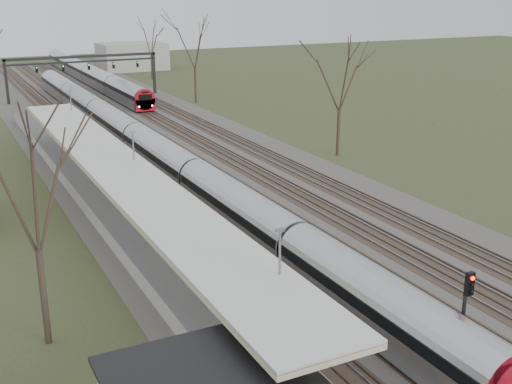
{
  "coord_description": "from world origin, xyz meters",
  "views": [
    {
      "loc": [
        -19.13,
        -6.43,
        15.03
      ],
      "look_at": [
        -0.66,
        29.94,
        2.0
      ],
      "focal_mm": 45.0,
      "sensor_mm": 36.0,
      "label": 1
    }
  ],
  "objects": [
    {
      "name": "canopy",
      "position": [
        -9.05,
        32.99,
        3.93
      ],
      "size": [
        4.1,
        50.0,
        3.11
      ],
      "color": "slate",
      "rests_on": "platform"
    },
    {
      "name": "signal_post",
      "position": [
        -0.75,
        10.74,
        2.72
      ],
      "size": [
        0.35,
        0.45,
        4.1
      ],
      "color": "black",
      "rests_on": "ground"
    },
    {
      "name": "train_near",
      "position": [
        -2.5,
        50.96,
        1.48
      ],
      "size": [
        2.62,
        90.21,
        3.05
      ],
      "color": "#9799A0",
      "rests_on": "ground"
    },
    {
      "name": "platform",
      "position": [
        -9.05,
        37.5,
        0.5
      ],
      "size": [
        3.5,
        69.0,
        1.0
      ],
      "primitive_type": "cube",
      "color": "#9E9B93",
      "rests_on": "ground"
    },
    {
      "name": "tree_east_far",
      "position": [
        14.0,
        42.0,
        7.29
      ],
      "size": [
        5.0,
        5.0,
        10.3
      ],
      "color": "#2D231C",
      "rests_on": "ground"
    },
    {
      "name": "tree_west_near",
      "position": [
        -16.0,
        20.0,
        7.29
      ],
      "size": [
        5.0,
        5.0,
        10.3
      ],
      "color": "#2D231C",
      "rests_on": "ground"
    },
    {
      "name": "train_far",
      "position": [
        4.5,
        100.36,
        1.48
      ],
      "size": [
        2.62,
        60.21,
        3.05
      ],
      "color": "#9799A0",
      "rests_on": "ground"
    },
    {
      "name": "track_bed",
      "position": [
        0.26,
        55.0,
        0.06
      ],
      "size": [
        24.0,
        160.0,
        0.22
      ],
      "color": "#474442",
      "rests_on": "ground"
    },
    {
      "name": "signal_gantry",
      "position": [
        0.29,
        84.99,
        4.91
      ],
      "size": [
        21.0,
        0.59,
        6.08
      ],
      "color": "black",
      "rests_on": "ground"
    }
  ]
}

